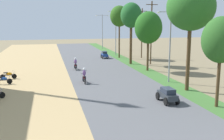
# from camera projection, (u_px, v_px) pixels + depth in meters

# --- Properties ---
(parked_motorbike_fourth) EXTENTS (1.80, 0.54, 0.94)m
(parked_motorbike_fourth) POSITION_uv_depth(u_px,v_px,m) (3.00, 80.00, 28.35)
(parked_motorbike_fourth) COLOR black
(parked_motorbike_fourth) RESTS_ON dirt_shoulder
(parked_motorbike_fifth) EXTENTS (1.80, 0.54, 0.94)m
(parked_motorbike_fifth) POSITION_uv_depth(u_px,v_px,m) (9.00, 75.00, 30.93)
(parked_motorbike_fifth) COLOR black
(parked_motorbike_fifth) RESTS_ON dirt_shoulder
(median_tree_nearest) EXTENTS (2.86, 2.86, 6.89)m
(median_tree_nearest) POSITION_uv_depth(u_px,v_px,m) (221.00, 40.00, 20.13)
(median_tree_nearest) COLOR #4C351E
(median_tree_nearest) RESTS_ON median_strip
(median_tree_second) EXTENTS (4.40, 4.40, 9.88)m
(median_tree_second) POSITION_uv_depth(u_px,v_px,m) (191.00, 8.00, 24.62)
(median_tree_second) COLOR #4C351E
(median_tree_second) RESTS_ON median_strip
(median_tree_third) EXTENTS (3.58, 3.58, 7.74)m
(median_tree_third) POSITION_uv_depth(u_px,v_px,m) (148.00, 28.00, 35.25)
(median_tree_third) COLOR #4C351E
(median_tree_third) RESTS_ON median_strip
(median_tree_fourth) EXTENTS (3.19, 3.19, 9.21)m
(median_tree_fourth) POSITION_uv_depth(u_px,v_px,m) (131.00, 16.00, 40.43)
(median_tree_fourth) COLOR #4C351E
(median_tree_fourth) RESTS_ON median_strip
(median_tree_fifth) EXTENTS (3.25, 3.25, 9.14)m
(median_tree_fifth) POSITION_uv_depth(u_px,v_px,m) (119.00, 16.00, 47.43)
(median_tree_fifth) COLOR #4C351E
(median_tree_fifth) RESTS_ON median_strip
(streetlamp_near) EXTENTS (3.16, 0.20, 7.60)m
(streetlamp_near) POSITION_uv_depth(u_px,v_px,m) (170.00, 41.00, 28.76)
(streetlamp_near) COLOR gray
(streetlamp_near) RESTS_ON median_strip
(streetlamp_mid) EXTENTS (3.16, 0.20, 8.44)m
(streetlamp_mid) POSITION_uv_depth(u_px,v_px,m) (116.00, 30.00, 51.48)
(streetlamp_mid) COLOR gray
(streetlamp_mid) RESTS_ON median_strip
(streetlamp_far) EXTENTS (3.16, 0.20, 7.92)m
(streetlamp_far) POSITION_uv_depth(u_px,v_px,m) (102.00, 29.00, 64.07)
(streetlamp_far) COLOR gray
(streetlamp_far) RESTS_ON median_strip
(utility_pole_near) EXTENTS (1.80, 0.20, 9.44)m
(utility_pole_near) POSITION_uv_depth(u_px,v_px,m) (151.00, 32.00, 40.92)
(utility_pole_near) COLOR brown
(utility_pole_near) RESTS_ON ground
(utility_pole_far) EXTENTS (1.80, 0.20, 8.73)m
(utility_pole_far) POSITION_uv_depth(u_px,v_px,m) (142.00, 32.00, 48.17)
(utility_pole_far) COLOR brown
(utility_pole_far) RESTS_ON ground
(car_sedan_charcoal) EXTENTS (1.10, 2.26, 1.19)m
(car_sedan_charcoal) POSITION_uv_depth(u_px,v_px,m) (167.00, 94.00, 21.97)
(car_sedan_charcoal) COLOR #282D33
(car_sedan_charcoal) RESTS_ON road_strip
(car_hatchback_blue) EXTENTS (1.04, 2.00, 1.23)m
(car_hatchback_blue) POSITION_uv_depth(u_px,v_px,m) (104.00, 54.00, 47.78)
(car_hatchback_blue) COLOR navy
(car_hatchback_blue) RESTS_ON road_strip
(motorbike_foreground_rider) EXTENTS (0.54, 1.80, 1.66)m
(motorbike_foreground_rider) POSITION_uv_depth(u_px,v_px,m) (84.00, 76.00, 28.73)
(motorbike_foreground_rider) COLOR black
(motorbike_foreground_rider) RESTS_ON road_strip
(motorbike_ahead_second) EXTENTS (0.54, 1.80, 1.66)m
(motorbike_ahead_second) POSITION_uv_depth(u_px,v_px,m) (75.00, 64.00, 36.59)
(motorbike_ahead_second) COLOR black
(motorbike_ahead_second) RESTS_ON road_strip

